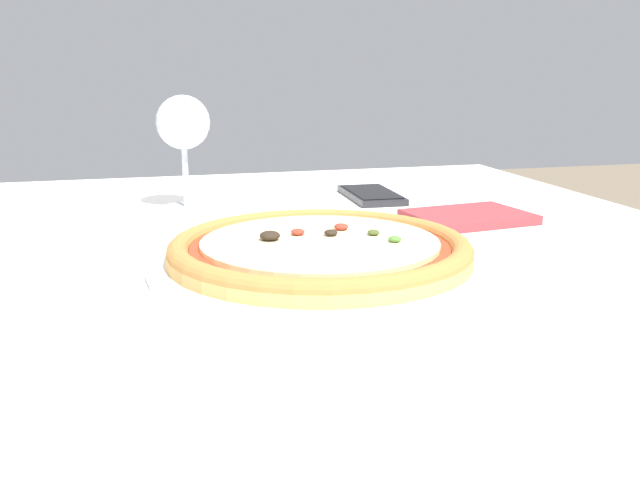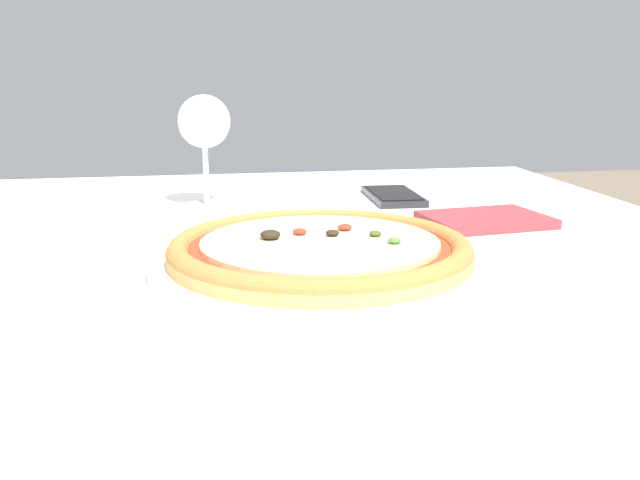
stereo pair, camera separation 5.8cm
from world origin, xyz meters
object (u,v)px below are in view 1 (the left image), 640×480
Objects in this scene: dining_table at (95,320)px; pizza_plate at (320,253)px; wine_glass_far_left at (183,127)px; cell_phone at (371,195)px.

dining_table is 4.34× the size of pizza_plate.
pizza_plate is 0.37m from wine_glass_far_left.
pizza_plate reaches higher than dining_table.
wine_glass_far_left reaches higher than pizza_plate.
dining_table is 0.32m from wine_glass_far_left.
dining_table is at bearing -118.28° from wine_glass_far_left.
wine_glass_far_left reaches higher than cell_phone.
wine_glass_far_left is at bearing 107.16° from pizza_plate.
wine_glass_far_left is 0.30m from cell_phone.
pizza_plate reaches higher than cell_phone.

